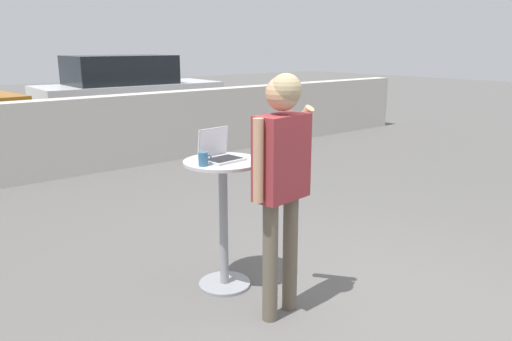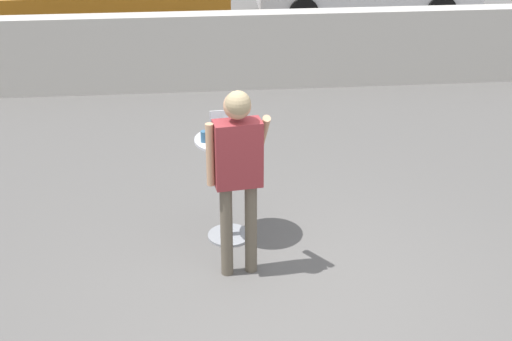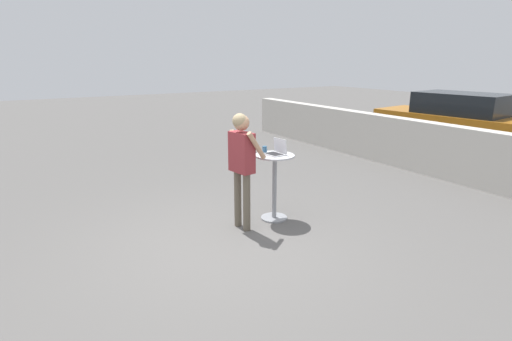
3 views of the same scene
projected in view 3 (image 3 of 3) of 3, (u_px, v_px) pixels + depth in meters
name	position (u px, v px, depth m)	size (l,w,h in m)	color
ground_plane	(224.00, 246.00, 5.54)	(50.00, 50.00, 0.00)	#5B5956
pavement_kerb	(465.00, 156.00, 8.20)	(15.03, 0.35, 1.16)	beige
cafe_table	(275.00, 179.00, 6.30)	(0.62, 0.62, 1.06)	gray
laptop	(276.00, 151.00, 6.20)	(0.32, 0.28, 0.25)	silver
coffee_mug	(265.00, 149.00, 6.33)	(0.11, 0.07, 0.10)	#336084
standing_person	(242.00, 156.00, 5.82)	(0.55, 0.42, 1.76)	brown
parked_car_near_street	(454.00, 121.00, 11.25)	(4.27, 2.13, 1.61)	#B76B19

